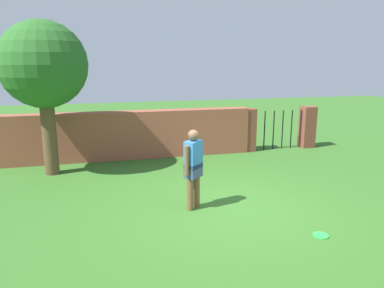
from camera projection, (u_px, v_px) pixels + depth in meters
The scene contains 6 objects.
ground_plane at pixel (229, 209), 7.47m from camera, with size 40.00×40.00×0.00m, color #336623.
brick_wall at pixel (132, 135), 11.19m from camera, with size 7.37×0.50×1.44m, color brown.
tree at pixel (43, 66), 9.16m from camera, with size 2.18×2.18×3.92m.
person at pixel (193, 166), 7.30m from camera, with size 0.43×0.40×1.62m.
fence_gate at pixel (278, 128), 12.38m from camera, with size 2.63×0.44×1.40m.
frisbee_green at pixel (321, 235), 6.31m from camera, with size 0.27×0.27×0.02m, color green.
Camera 1 is at (-2.47, -6.58, 2.94)m, focal length 34.55 mm.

